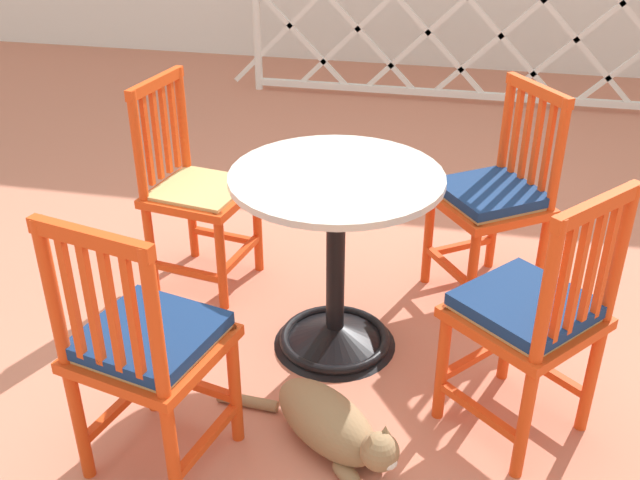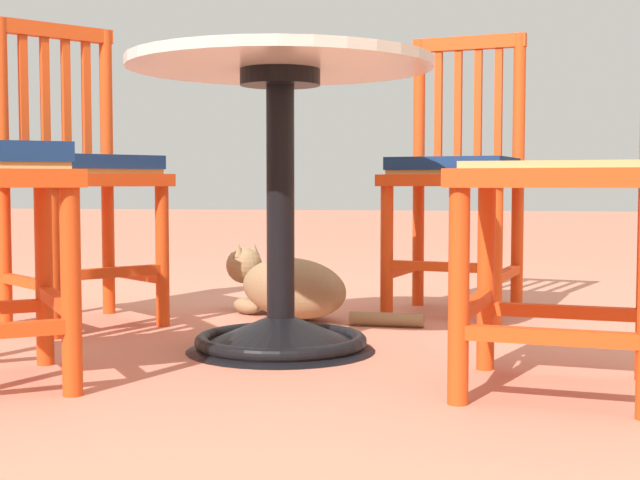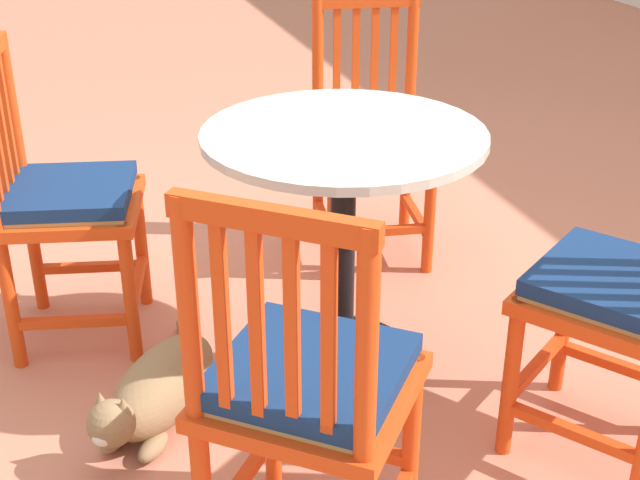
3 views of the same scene
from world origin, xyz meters
name	(u,v)px [view 1 (image 1 of 3)]	position (x,y,z in m)	size (l,w,h in m)	color
ground_plane	(306,337)	(0.00, 0.00, 0.00)	(24.00, 24.00, 0.00)	#C6755B
lattice_fence_panel	(464,34)	(0.45, 3.09, 0.50)	(3.48, 0.06, 1.00)	white
cafe_table	(335,282)	(0.12, -0.02, 0.28)	(0.76, 0.76, 0.73)	black
orange_chair_tucked_in	(196,192)	(-0.55, 0.33, 0.43)	(0.46, 0.46, 0.91)	#D64214
orange_chair_near_fence	(147,348)	(-0.30, -0.74, 0.45)	(0.48, 0.48, 0.91)	#D64214
orange_chair_at_corner	(531,317)	(0.80, -0.34, 0.45)	(0.56, 0.56, 0.91)	#D64214
orange_chair_by_planter	(494,199)	(0.69, 0.50, 0.45)	(0.56, 0.56, 0.91)	#D64214
tabby_cat	(333,427)	(0.23, -0.58, 0.10)	(0.68, 0.43, 0.23)	#8E704C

